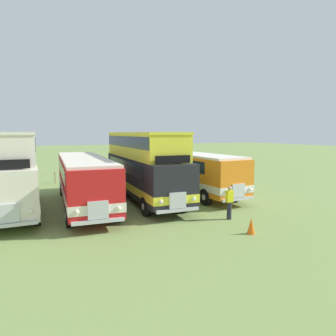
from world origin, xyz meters
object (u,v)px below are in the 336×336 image
bus_fifth_in_row (84,178)px  cone_far_end (251,226)px  marshal_person (229,202)px  bus_sixth_in_row (143,163)px  bus_seventh_in_row (193,170)px  bus_fourth_in_row (11,169)px

bus_fifth_in_row → cone_far_end: 10.33m
cone_far_end → marshal_person: marshal_person is taller
bus_sixth_in_row → bus_seventh_in_row: size_ratio=1.11×
bus_seventh_in_row → bus_fifth_in_row: bearing=-176.8°
bus_sixth_in_row → marshal_person: bearing=-68.8°
cone_far_end → marshal_person: size_ratio=0.41×
bus_seventh_in_row → cone_far_end: (-1.96, -8.83, -1.39)m
cone_far_end → marshal_person: (0.50, 2.33, 0.53)m
bus_fourth_in_row → bus_seventh_in_row: size_ratio=0.98×
cone_far_end → bus_seventh_in_row: bearing=77.5°
cone_far_end → marshal_person: bearing=78.0°
cone_far_end → bus_sixth_in_row: bearing=102.7°
bus_fifth_in_row → marshal_person: 8.82m
bus_fifth_in_row → bus_seventh_in_row: (7.80, 0.43, -0.01)m
marshal_person → bus_fifth_in_row: bearing=136.2°
bus_seventh_in_row → bus_sixth_in_row: bearing=-176.6°
bus_fourth_in_row → bus_fifth_in_row: size_ratio=0.85×
bus_sixth_in_row → bus_seventh_in_row: (3.90, 0.23, -0.72)m
bus_fifth_in_row → bus_seventh_in_row: same height
bus_fourth_in_row → bus_fifth_in_row: 3.98m
bus_fourth_in_row → bus_fifth_in_row: bearing=-3.5°
bus_fourth_in_row → bus_seventh_in_row: 11.73m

